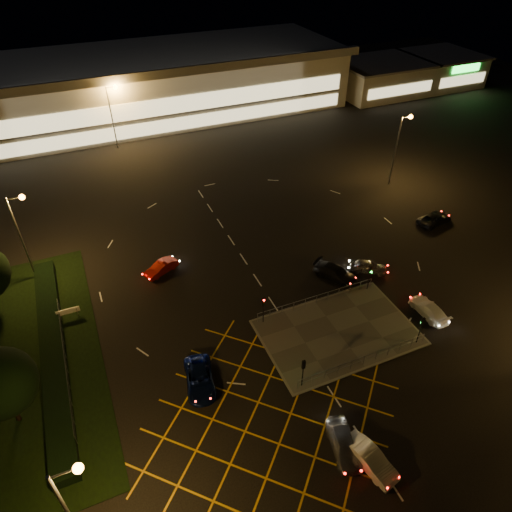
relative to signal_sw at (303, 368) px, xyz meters
name	(u,v)px	position (x,y,z in m)	size (l,w,h in m)	color
ground	(309,324)	(4.00, 5.99, -2.37)	(180.00, 180.00, 0.00)	black
pedestrian_island	(338,332)	(6.00, 3.99, -2.31)	(14.00, 9.00, 0.12)	#4C4944
hedge	(53,350)	(-19.00, 11.99, -1.87)	(2.00, 26.00, 1.00)	black
supermarket	(153,83)	(4.00, 67.95, 2.95)	(72.00, 26.50, 10.50)	beige
retail_unit_a	(380,77)	(50.00, 59.97, 0.85)	(18.80, 14.80, 6.35)	beige
retail_unit_b	(441,68)	(66.00, 59.95, 0.85)	(14.80, 14.80, 6.35)	beige
streetlight_sw	(74,505)	(-17.56, -6.01, 4.20)	(1.78, 0.56, 10.03)	slate
streetlight_nw	(22,227)	(-19.56, 23.99, 4.20)	(1.78, 0.56, 10.03)	slate
streetlight_ne	(400,141)	(28.44, 25.99, 4.20)	(1.78, 0.56, 10.03)	slate
streetlight_far_left	(113,108)	(-5.56, 53.99, 4.20)	(1.78, 0.56, 10.03)	slate
streetlight_far_right	(327,75)	(34.44, 55.99, 4.20)	(1.78, 0.56, 10.03)	slate
signal_sw	(303,368)	(0.00, 0.00, 0.00)	(0.28, 0.30, 3.15)	black
signal_se	(422,325)	(12.00, 0.00, 0.00)	(0.28, 0.30, 3.15)	black
signal_nw	(263,305)	(0.00, 7.99, 0.00)	(0.28, 0.30, 3.15)	black
signal_ne	(370,273)	(12.00, 7.99, 0.00)	(0.28, 0.30, 3.15)	black
car_near_silver	(344,444)	(0.19, -6.25, -1.60)	(1.80, 4.49, 1.53)	#9EA1A5
car_queue_white	(370,459)	(1.32, -7.95, -1.64)	(1.55, 4.44, 1.46)	silver
car_left_blue	(200,379)	(-7.82, 3.56, -1.66)	(2.33, 5.06, 1.41)	#0C184C
car_far_dkgrey	(335,273)	(9.88, 10.99, -1.64)	(2.03, 5.00, 1.45)	black
car_right_silver	(368,267)	(13.79, 10.55, -1.70)	(1.58, 3.94, 1.34)	silver
car_circ_red	(161,268)	(-7.19, 19.40, -1.72)	(1.36, 3.91, 1.29)	maroon
car_east_grey	(434,219)	(27.00, 15.29, -1.70)	(2.21, 4.80, 1.33)	black
car_approach_white	(429,309)	(15.50, 2.59, -1.71)	(1.85, 4.56, 1.32)	white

